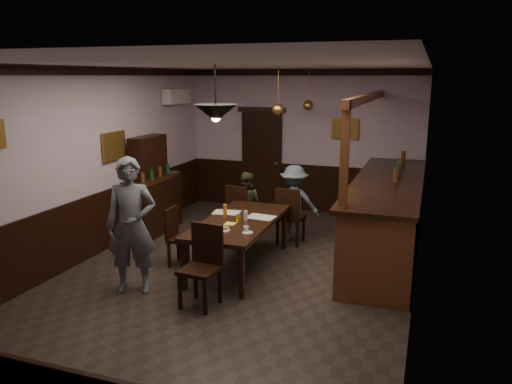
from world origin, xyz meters
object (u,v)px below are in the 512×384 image
at_px(chair_far_right, 289,214).
at_px(soda_can, 238,218).
at_px(chair_near, 203,261).
at_px(pendant_iron, 216,113).
at_px(pendant_brass_mid, 278,110).
at_px(dining_table, 239,224).
at_px(person_standing, 131,226).
at_px(person_seated_right, 294,203).
at_px(chair_side, 178,234).
at_px(bar_counter, 388,213).
at_px(chair_far_left, 240,210).
at_px(coffee_cup, 246,229).
at_px(pendant_brass_far, 308,106).
at_px(person_seated_left, 246,204).
at_px(sideboard, 152,194).

height_order(chair_far_right, soda_can, chair_far_right).
bearing_deg(chair_near, pendant_iron, 97.47).
bearing_deg(soda_can, pendant_brass_mid, 85.81).
bearing_deg(dining_table, chair_near, -88.97).
height_order(person_standing, pendant_brass_mid, pendant_brass_mid).
xyz_separation_m(person_standing, person_seated_right, (1.47, 2.82, -0.25)).
distance_m(chair_side, bar_counter, 3.44).
xyz_separation_m(chair_near, pendant_brass_mid, (0.13, 2.77, 1.73)).
bearing_deg(chair_far_left, dining_table, 121.40).
bearing_deg(person_seated_right, coffee_cup, 76.06).
height_order(person_seated_right, pendant_brass_far, pendant_brass_far).
height_order(chair_side, coffee_cup, chair_side).
relative_size(person_seated_left, sideboard, 0.65).
xyz_separation_m(chair_side, bar_counter, (2.97, 1.74, 0.15)).
height_order(person_seated_left, bar_counter, bar_counter).
distance_m(person_standing, pendant_iron, 1.86).
bearing_deg(dining_table, pendant_brass_mid, 83.99).
bearing_deg(sideboard, dining_table, -27.25).
bearing_deg(coffee_cup, person_seated_left, 110.00).
relative_size(chair_near, pendant_brass_far, 1.28).
height_order(chair_near, chair_side, chair_near).
height_order(sideboard, pendant_iron, pendant_iron).
bearing_deg(dining_table, chair_far_right, 71.35).
distance_m(person_standing, pendant_brass_mid, 3.27).
bearing_deg(soda_can, bar_counter, 39.54).
bearing_deg(dining_table, coffee_cup, -59.33).
xyz_separation_m(person_standing, pendant_brass_mid, (1.19, 2.71, 1.38)).
bearing_deg(pendant_brass_mid, pendant_iron, -93.66).
distance_m(bar_counter, pendant_brass_far, 2.68).
relative_size(pendant_brass_mid, pendant_brass_far, 1.00).
height_order(person_standing, soda_can, person_standing).
bearing_deg(coffee_cup, person_standing, -152.15).
height_order(chair_far_left, pendant_brass_far, pendant_brass_far).
xyz_separation_m(coffee_cup, bar_counter, (1.73, 2.06, -0.15)).
bearing_deg(chair_far_left, pendant_brass_mid, -153.01).
relative_size(chair_side, soda_can, 7.53).
relative_size(person_seated_left, coffee_cup, 14.65).
distance_m(dining_table, chair_side, 0.97).
bearing_deg(chair_side, person_seated_right, -39.64).
bearing_deg(dining_table, sideboard, 152.75).
xyz_separation_m(person_seated_left, pendant_brass_mid, (0.62, -0.09, 1.71)).
bearing_deg(pendant_brass_mid, chair_far_left, -163.65).
distance_m(chair_far_right, coffee_cup, 1.82).
relative_size(chair_near, pendant_iron, 1.44).
xyz_separation_m(dining_table, person_seated_right, (0.43, 1.55, -0.01)).
xyz_separation_m(dining_table, pendant_iron, (0.01, -0.80, 1.70)).
bearing_deg(person_seated_right, pendant_brass_mid, 9.73).
xyz_separation_m(chair_near, chair_side, (-0.95, 1.10, -0.07)).
height_order(sideboard, pendant_brass_mid, pendant_brass_mid).
bearing_deg(person_standing, chair_far_left, 56.84).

